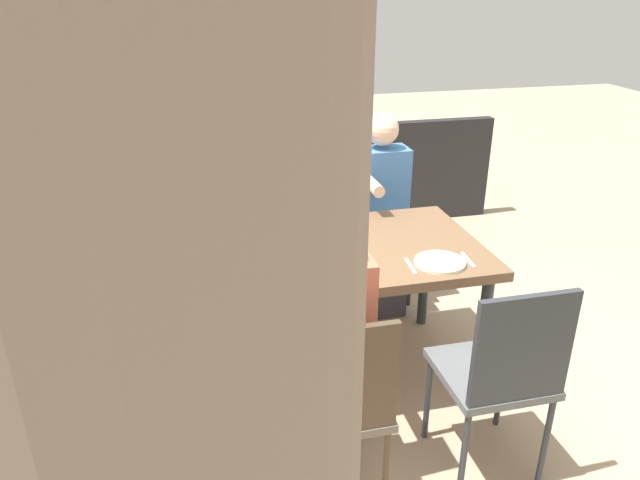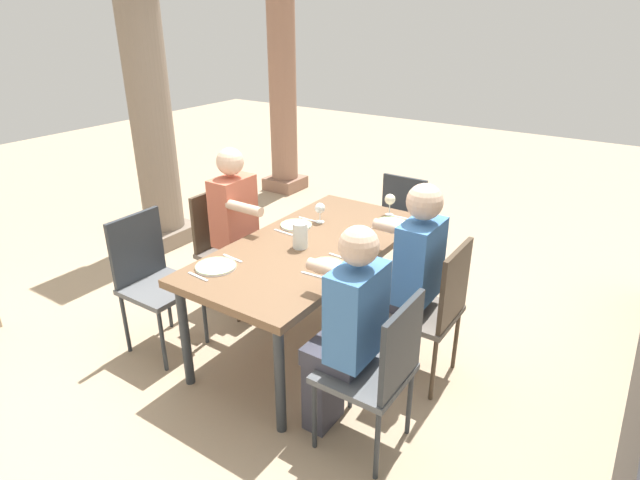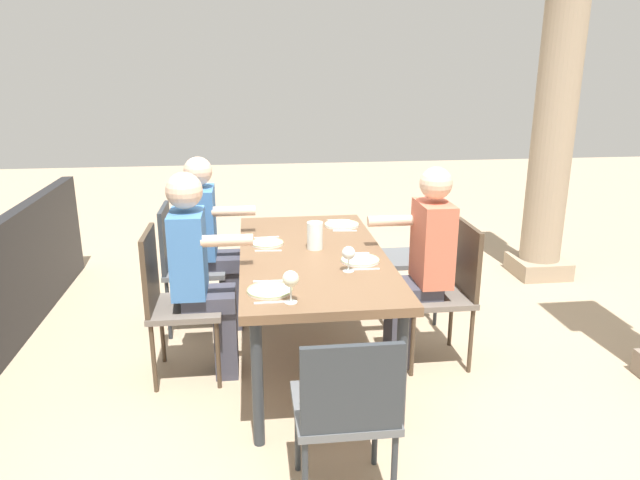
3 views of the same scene
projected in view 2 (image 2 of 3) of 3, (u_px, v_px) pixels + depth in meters
The scene contains 27 objects.
ground_plane at pixel (312, 338), 3.84m from camera, with size 16.00×16.00×0.00m, color tan.
dining_table at pixel (311, 253), 3.56m from camera, with size 1.85×0.91×0.76m.
chair_west_north at pixel (151, 275), 3.57m from camera, with size 0.44×0.44×0.97m.
chair_west_south at pixel (379, 367), 2.68m from camera, with size 0.44×0.44×0.93m.
chair_mid_north at pixel (225, 242), 4.12m from camera, with size 0.44×0.44×0.93m.
chair_mid_south at pixel (434, 305), 3.22m from camera, with size 0.44×0.44×0.96m.
chair_head_east at pixel (397, 218), 4.65m from camera, with size 0.44×0.44×0.86m.
diner_woman_green at pixel (346, 329), 2.73m from camera, with size 0.35×0.49×1.28m.
diner_man_white at pixel (241, 228), 3.96m from camera, with size 0.35×0.49×1.31m.
diner_guest_third at pixel (409, 274), 3.25m from camera, with size 0.35×0.50×1.31m.
stone_column_centre at pixel (150, 107), 4.92m from camera, with size 0.52×0.52×2.78m.
stone_column_far at pixel (282, 71), 6.42m from camera, with size 0.45×0.45×3.08m.
plate_0 at pixel (216, 266), 3.20m from camera, with size 0.25×0.25×0.02m.
fork_0 at pixel (198, 277), 3.09m from camera, with size 0.02×0.17×0.01m, color silver.
spoon_0 at pixel (233, 258), 3.32m from camera, with size 0.02×0.17×0.01m, color silver.
plate_1 at pixel (327, 265), 3.22m from camera, with size 0.21×0.21×0.02m.
fork_1 at pixel (314, 275), 3.11m from camera, with size 0.02×0.17×0.01m, color silver.
spoon_1 at pixel (340, 257), 3.34m from camera, with size 0.02×0.17×0.01m, color silver.
plate_2 at pixel (296, 225), 3.82m from camera, with size 0.23×0.23×0.02m.
wine_glass_2 at pixel (320, 209), 3.85m from camera, with size 0.08×0.08×0.15m.
fork_2 at pixel (284, 232), 3.70m from camera, with size 0.02×0.17×0.01m, color silver.
spoon_2 at pixel (308, 219), 3.93m from camera, with size 0.02×0.17×0.01m, color silver.
plate_3 at pixel (392, 223), 3.85m from camera, with size 0.24×0.24×0.02m.
wine_glass_3 at pixel (390, 200), 3.98m from camera, with size 0.08×0.08×0.17m.
fork_3 at pixel (382, 230), 3.74m from camera, with size 0.02×0.17×0.01m, color silver.
spoon_3 at pixel (401, 217), 3.97m from camera, with size 0.02×0.17×0.01m, color silver.
water_pitcher at pixel (300, 237), 3.45m from camera, with size 0.10×0.10×0.18m.
Camera 2 is at (-2.64, -1.84, 2.22)m, focal length 29.33 mm.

